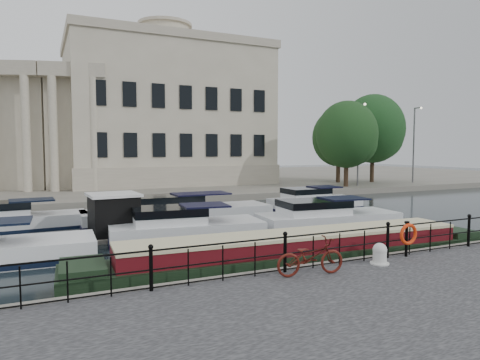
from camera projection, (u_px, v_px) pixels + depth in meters
name	position (u px, v px, depth m)	size (l,w,h in m)	color
ground_plane	(251.00, 271.00, 14.78)	(160.00, 160.00, 0.00)	black
far_bank	(103.00, 182.00, 50.04)	(120.00, 42.00, 0.55)	#6B665B
railing	(285.00, 250.00, 12.66)	(24.14, 0.14, 1.22)	black
civic_building	(97.00, 122.00, 45.24)	(53.55, 31.84, 16.85)	#ADA38C
lamp_posts	(388.00, 143.00, 44.08)	(8.24, 1.55, 8.07)	#59595B
bicycle	(310.00, 257.00, 12.35)	(0.72, 2.08, 1.09)	#4F150E
mooring_bollard	(380.00, 254.00, 13.58)	(0.60, 0.60, 0.68)	silver
life_ring_post	(408.00, 235.00, 14.44)	(0.74, 0.20, 1.21)	black
narrowboat	(299.00, 255.00, 15.47)	(16.31, 2.99, 1.59)	black
harbour_hut	(114.00, 218.00, 20.21)	(3.25, 2.77, 2.19)	#6B665B
cabin_cruisers	(171.00, 224.00, 21.98)	(28.34, 9.65, 1.99)	white
trees	(359.00, 135.00, 45.12)	(12.69, 10.29, 9.65)	black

